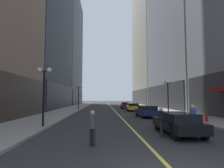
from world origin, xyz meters
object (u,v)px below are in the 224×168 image
object	(u,v)px
car_black	(178,123)
pedestrian_in_black_coat	(161,120)
street_lamp_left_near	(44,83)
street_lamp_left_far	(79,92)
car_navy	(147,111)
car_yellow	(133,107)
car_maroon	(125,105)
pedestrian_with_orange_bag	(92,125)
fire_hydrant_right	(207,119)
pedestrian_in_blue_hoodie	(193,118)
street_lamp_right_mid	(168,90)

from	to	relation	value
car_black	pedestrian_in_black_coat	distance (m)	1.35
car_black	street_lamp_left_near	xyz separation A→B (m)	(-8.80, 2.76, 2.54)
car_black	pedestrian_in_black_coat	bearing A→B (deg)	-154.29
street_lamp_left_far	car_navy	bearing A→B (deg)	-53.36
car_yellow	car_black	bearing A→B (deg)	-91.75
car_maroon	pedestrian_with_orange_bag	distance (m)	31.24
car_black	fire_hydrant_right	xyz separation A→B (m)	(4.50, 4.81, -0.32)
pedestrian_in_blue_hoodie	street_lamp_left_near	distance (m)	10.23
car_yellow	pedestrian_in_black_coat	distance (m)	21.28
car_yellow	pedestrian_in_black_coat	xyz separation A→B (m)	(-1.82, -21.20, 0.26)
car_black	car_maroon	distance (m)	28.44
street_lamp_right_mid	car_navy	bearing A→B (deg)	-143.25
pedestrian_in_black_coat	street_lamp_left_far	size ratio (longest dim) A/B	0.38
pedestrian_in_black_coat	fire_hydrant_right	size ratio (longest dim) A/B	2.10
fire_hydrant_right	pedestrian_with_orange_bag	bearing A→B (deg)	-142.95
car_maroon	pedestrian_in_black_coat	size ratio (longest dim) A/B	2.74
car_navy	fire_hydrant_right	xyz separation A→B (m)	(3.89, -5.47, -0.32)
car_maroon	street_lamp_left_far	xyz separation A→B (m)	(-9.12, -5.51, 2.54)
car_black	pedestrian_in_blue_hoodie	world-z (taller)	pedestrian_in_blue_hoodie
car_maroon	street_lamp_left_near	size ratio (longest dim) A/B	1.04
car_navy	fire_hydrant_right	world-z (taller)	car_navy
car_navy	car_maroon	bearing A→B (deg)	90.92
car_navy	pedestrian_in_blue_hoodie	distance (m)	11.13
pedestrian_in_blue_hoodie	fire_hydrant_right	size ratio (longest dim) A/B	2.27
car_yellow	pedestrian_with_orange_bag	world-z (taller)	pedestrian_with_orange_bag
car_yellow	pedestrian_in_blue_hoodie	distance (m)	21.48
car_black	car_maroon	size ratio (longest dim) A/B	0.97
street_lamp_left_near	fire_hydrant_right	xyz separation A→B (m)	(13.30, 2.04, -2.86)
car_black	car_navy	world-z (taller)	same
car_navy	car_yellow	bearing A→B (deg)	89.88
car_black	fire_hydrant_right	bearing A→B (deg)	46.90
pedestrian_in_black_coat	street_lamp_right_mid	xyz separation A→B (m)	(5.19, 13.38, 2.28)
pedestrian_with_orange_bag	fire_hydrant_right	bearing A→B (deg)	37.05
car_black	pedestrian_with_orange_bag	world-z (taller)	pedestrian_with_orange_bag
street_lamp_right_mid	fire_hydrant_right	xyz separation A→B (m)	(0.50, -8.00, -2.86)
pedestrian_in_black_coat	pedestrian_in_blue_hoodie	bearing A→B (deg)	-9.03
car_black	pedestrian_in_blue_hoodie	bearing A→B (deg)	-58.38
car_navy	street_lamp_right_mid	bearing A→B (deg)	36.75
pedestrian_in_blue_hoodie	street_lamp_right_mid	size ratio (longest dim) A/B	0.41
car_maroon	fire_hydrant_right	distance (m)	24.00
car_navy	pedestrian_in_blue_hoodie	world-z (taller)	pedestrian_in_blue_hoodie
street_lamp_left_near	car_yellow	bearing A→B (deg)	62.17
street_lamp_right_mid	pedestrian_in_black_coat	bearing A→B (deg)	-111.19
car_black	fire_hydrant_right	distance (m)	6.59
pedestrian_with_orange_bag	car_navy	bearing A→B (deg)	66.12
car_maroon	street_lamp_left_near	distance (m)	27.37
pedestrian_with_orange_bag	pedestrian_in_blue_hoodie	distance (m)	5.71
car_navy	pedestrian_with_orange_bag	distance (m)	13.81
pedestrian_in_blue_hoodie	car_yellow	bearing A→B (deg)	89.71
pedestrian_with_orange_bag	car_yellow	bearing A→B (deg)	76.28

